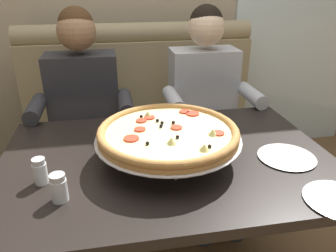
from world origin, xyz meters
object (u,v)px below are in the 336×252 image
object	(u,v)px
diner_right	(207,104)
shaker_parmesan	(59,190)
dining_table	(167,175)
diner_left	(84,112)
plate_near_right	(287,156)
pizza	(168,133)
shaker_oregano	(40,173)
patio_chair	(234,65)
booth_bench	(144,136)

from	to	relation	value
diner_right	shaker_parmesan	bearing A→B (deg)	-130.82
dining_table	shaker_parmesan	size ratio (longest dim) A/B	13.73
diner_left	plate_near_right	size ratio (longest dim) A/B	5.61
diner_right	pizza	bearing A→B (deg)	-118.46
diner_right	shaker_parmesan	xyz separation A→B (m)	(-0.75, -0.87, 0.08)
shaker_oregano	patio_chair	distance (m)	2.90
diner_right	shaker_oregano	world-z (taller)	diner_right
diner_right	pizza	xyz separation A→B (m)	(-0.36, -0.67, 0.15)
shaker_parmesan	patio_chair	bearing A→B (deg)	58.00
dining_table	diner_left	size ratio (longest dim) A/B	1.03
diner_right	plate_near_right	xyz separation A→B (m)	(0.10, -0.75, 0.05)
shaker_oregano	plate_near_right	xyz separation A→B (m)	(0.93, 0.01, -0.03)
diner_left	patio_chair	bearing A→B (deg)	46.68
diner_left	patio_chair	xyz separation A→B (m)	(1.53, 1.62, -0.19)
shaker_oregano	plate_near_right	size ratio (longest dim) A/B	0.42
booth_bench	diner_right	distance (m)	0.55
diner_right	plate_near_right	bearing A→B (deg)	-82.22
diner_left	diner_right	bearing A→B (deg)	0.00
pizza	plate_near_right	bearing A→B (deg)	-9.83
shaker_oregano	diner_left	bearing A→B (deg)	82.21
booth_bench	plate_near_right	bearing A→B (deg)	-65.45
booth_bench	shaker_oregano	bearing A→B (deg)	-114.45
patio_chair	shaker_oregano	bearing A→B (deg)	-124.46
shaker_parmesan	plate_near_right	distance (m)	0.86
booth_bench	diner_right	size ratio (longest dim) A/B	1.26
diner_left	shaker_parmesan	world-z (taller)	diner_left
patio_chair	plate_near_right	bearing A→B (deg)	-106.49
dining_table	diner_right	size ratio (longest dim) A/B	1.03
booth_bench	plate_near_right	size ratio (longest dim) A/B	7.08
diner_right	patio_chair	distance (m)	1.82
dining_table	patio_chair	size ratio (longest dim) A/B	1.53
dining_table	booth_bench	bearing A→B (deg)	90.00
pizza	patio_chair	world-z (taller)	pizza
dining_table	diner_right	distance (m)	0.75
diner_right	patio_chair	bearing A→B (deg)	63.60
patio_chair	dining_table	bearing A→B (deg)	-117.17
dining_table	plate_near_right	bearing A→B (deg)	-11.97
dining_table	diner_right	bearing A→B (deg)	60.98
dining_table	diner_right	xyz separation A→B (m)	(0.36, 0.65, 0.05)
booth_bench	plate_near_right	xyz separation A→B (m)	(0.46, -1.02, 0.36)
dining_table	shaker_parmesan	xyz separation A→B (m)	(-0.39, -0.22, 0.13)
shaker_parmesan	shaker_oregano	bearing A→B (deg)	123.44
booth_bench	shaker_oregano	distance (m)	1.19
diner_left	diner_right	xyz separation A→B (m)	(0.72, 0.00, 0.00)
diner_left	shaker_oregano	bearing A→B (deg)	-97.79
diner_left	pizza	world-z (taller)	diner_left
shaker_parmesan	patio_chair	xyz separation A→B (m)	(1.56, 2.49, -0.27)
booth_bench	shaker_parmesan	xyz separation A→B (m)	(-0.39, -1.14, 0.39)
pizza	patio_chair	size ratio (longest dim) A/B	0.66
pizza	plate_near_right	size ratio (longest dim) A/B	2.48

